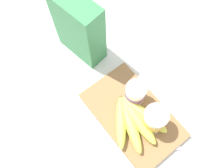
{
  "coord_description": "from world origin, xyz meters",
  "views": [
    {
      "loc": [
        0.14,
        -0.2,
        0.79
      ],
      "look_at": [
        -0.11,
        0.0,
        0.07
      ],
      "focal_mm": 38.78,
      "sensor_mm": 36.0,
      "label": 1
    }
  ],
  "objects_px": {
    "yogurt_cup_front": "(135,93)",
    "spoon": "(183,151)",
    "cutting_board": "(133,115)",
    "cereal_box": "(79,28)",
    "banana_bunch": "(134,120)",
    "yogurt_cup_back": "(154,119)"
  },
  "relations": [
    {
      "from": "cutting_board",
      "to": "yogurt_cup_back",
      "type": "bearing_deg",
      "value": 26.43
    },
    {
      "from": "cutting_board",
      "to": "cereal_box",
      "type": "bearing_deg",
      "value": 175.84
    },
    {
      "from": "cereal_box",
      "to": "spoon",
      "type": "xyz_separation_m",
      "value": [
        0.5,
        0.03,
        -0.12
      ]
    },
    {
      "from": "yogurt_cup_front",
      "to": "spoon",
      "type": "distance_m",
      "value": 0.23
    },
    {
      "from": "yogurt_cup_front",
      "to": "yogurt_cup_back",
      "type": "distance_m",
      "value": 0.1
    },
    {
      "from": "cereal_box",
      "to": "spoon",
      "type": "height_order",
      "value": "cereal_box"
    },
    {
      "from": "spoon",
      "to": "cereal_box",
      "type": "bearing_deg",
      "value": -177.0
    },
    {
      "from": "cutting_board",
      "to": "banana_bunch",
      "type": "height_order",
      "value": "banana_bunch"
    },
    {
      "from": "cereal_box",
      "to": "cutting_board",
      "type": "bearing_deg",
      "value": 166.46
    },
    {
      "from": "cutting_board",
      "to": "yogurt_cup_front",
      "type": "distance_m",
      "value": 0.08
    },
    {
      "from": "cutting_board",
      "to": "yogurt_cup_back",
      "type": "height_order",
      "value": "yogurt_cup_back"
    },
    {
      "from": "cereal_box",
      "to": "yogurt_cup_back",
      "type": "bearing_deg",
      "value": 171.77
    },
    {
      "from": "yogurt_cup_front",
      "to": "spoon",
      "type": "xyz_separation_m",
      "value": [
        0.23,
        0.01,
        -0.05
      ]
    },
    {
      "from": "cutting_board",
      "to": "spoon",
      "type": "relative_size",
      "value": 2.53
    },
    {
      "from": "yogurt_cup_front",
      "to": "spoon",
      "type": "relative_size",
      "value": 0.65
    },
    {
      "from": "cutting_board",
      "to": "spoon",
      "type": "bearing_deg",
      "value": 14.71
    },
    {
      "from": "banana_bunch",
      "to": "spoon",
      "type": "distance_m",
      "value": 0.18
    },
    {
      "from": "yogurt_cup_back",
      "to": "spoon",
      "type": "distance_m",
      "value": 0.14
    },
    {
      "from": "cereal_box",
      "to": "yogurt_cup_front",
      "type": "height_order",
      "value": "cereal_box"
    },
    {
      "from": "cutting_board",
      "to": "yogurt_cup_front",
      "type": "bearing_deg",
      "value": 134.69
    },
    {
      "from": "cutting_board",
      "to": "cereal_box",
      "type": "xyz_separation_m",
      "value": [
        -0.32,
        0.02,
        0.12
      ]
    },
    {
      "from": "banana_bunch",
      "to": "cutting_board",
      "type": "bearing_deg",
      "value": 147.65
    }
  ]
}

